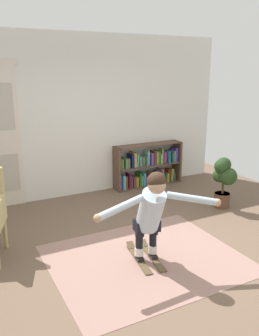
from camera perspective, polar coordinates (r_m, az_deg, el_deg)
ground_plane at (r=4.65m, az=2.63°, el=-13.69°), size 7.20×7.20×0.00m
back_wall at (r=6.48m, az=-8.88°, el=8.16°), size 6.00×0.10×2.90m
rug at (r=4.54m, az=2.64°, el=-14.43°), size 2.30×1.91×0.01m
bookshelf at (r=7.09m, az=2.96°, el=0.10°), size 1.43×0.30×0.85m
potted_plant at (r=6.06m, az=14.95°, el=-1.59°), size 0.36×0.42×0.89m
skis_pair at (r=4.55m, az=2.52°, el=-14.05°), size 0.38×0.77×0.07m
person_skier at (r=4.09m, az=3.56°, el=-6.73°), size 1.47×0.71×1.14m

